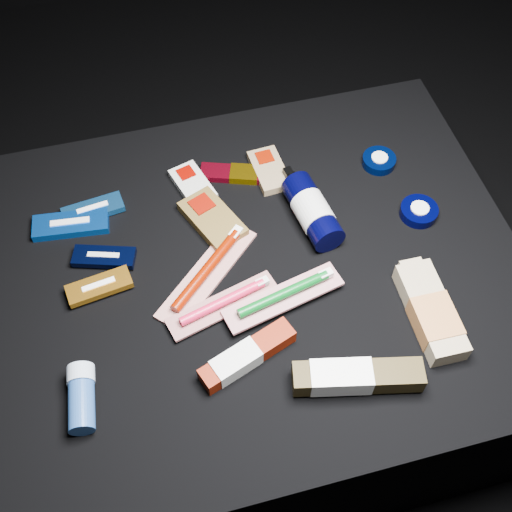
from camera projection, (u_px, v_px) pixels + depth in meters
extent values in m
plane|color=black|center=(251.00, 363.00, 1.47)|extent=(3.00, 3.00, 0.00)
cube|color=black|center=(250.00, 322.00, 1.30)|extent=(0.98, 0.78, 0.40)
cube|color=#0B4CB8|center=(71.00, 224.00, 1.18)|extent=(0.14, 0.07, 0.02)
cube|color=silver|center=(71.00, 224.00, 1.18)|extent=(0.07, 0.02, 0.02)
cube|color=#185595|center=(93.00, 210.00, 1.20)|extent=(0.12, 0.06, 0.01)
cube|color=white|center=(93.00, 209.00, 1.20)|extent=(0.06, 0.02, 0.01)
cube|color=black|center=(104.00, 257.00, 1.14)|extent=(0.12, 0.07, 0.01)
cube|color=beige|center=(104.00, 257.00, 1.14)|extent=(0.06, 0.03, 0.01)
cube|color=#C37C1B|center=(99.00, 286.00, 1.10)|extent=(0.12, 0.06, 0.01)
cube|color=white|center=(99.00, 286.00, 1.10)|extent=(0.06, 0.02, 0.01)
cube|color=brown|center=(213.00, 219.00, 1.19)|extent=(0.12, 0.15, 0.02)
cube|color=#670A02|center=(202.00, 207.00, 1.20)|extent=(0.05, 0.05, 0.02)
cube|color=silver|center=(193.00, 185.00, 1.23)|extent=(0.08, 0.11, 0.02)
cube|color=#640400|center=(186.00, 175.00, 1.25)|extent=(0.04, 0.04, 0.02)
cube|color=#876F4D|center=(269.00, 170.00, 1.26)|extent=(0.07, 0.11, 0.02)
cube|color=#6A0F00|center=(265.00, 160.00, 1.27)|extent=(0.03, 0.03, 0.02)
cube|color=maroon|center=(233.00, 174.00, 1.25)|extent=(0.13, 0.08, 0.01)
cube|color=#A07A08|center=(244.00, 174.00, 1.25)|extent=(0.06, 0.06, 0.02)
cylinder|color=black|center=(312.00, 211.00, 1.17)|extent=(0.08, 0.16, 0.06)
cylinder|color=silver|center=(313.00, 213.00, 1.17)|extent=(0.07, 0.07, 0.06)
cylinder|color=black|center=(293.00, 179.00, 1.21)|extent=(0.02, 0.02, 0.02)
cube|color=black|center=(289.00, 174.00, 1.23)|extent=(0.02, 0.03, 0.01)
cylinder|color=black|center=(379.00, 161.00, 1.27)|extent=(0.07, 0.07, 0.02)
cylinder|color=silver|center=(379.00, 160.00, 1.27)|extent=(0.03, 0.03, 0.02)
cylinder|color=black|center=(419.00, 211.00, 1.20)|extent=(0.07, 0.07, 0.02)
cylinder|color=white|center=(419.00, 211.00, 1.20)|extent=(0.03, 0.03, 0.02)
cube|color=tan|center=(430.00, 311.00, 1.07)|extent=(0.07, 0.18, 0.04)
cube|color=#B2703B|center=(435.00, 321.00, 1.06)|extent=(0.07, 0.08, 0.04)
cube|color=tan|center=(410.00, 267.00, 1.12)|extent=(0.04, 0.02, 0.03)
cylinder|color=navy|center=(82.00, 406.00, 0.97)|extent=(0.05, 0.08, 0.04)
cylinder|color=#A9BBCF|center=(81.00, 375.00, 1.00)|extent=(0.05, 0.03, 0.04)
cube|color=beige|center=(207.00, 274.00, 1.13)|extent=(0.21, 0.20, 0.01)
cylinder|color=#641000|center=(207.00, 270.00, 1.11)|extent=(0.15, 0.14, 0.02)
cube|color=white|center=(236.00, 234.00, 1.16)|extent=(0.03, 0.03, 0.01)
cube|color=#ABA59F|center=(223.00, 305.00, 1.08)|extent=(0.20, 0.10, 0.01)
cylinder|color=#C7173E|center=(223.00, 302.00, 1.07)|extent=(0.16, 0.06, 0.02)
cube|color=silver|center=(262.00, 282.00, 1.09)|extent=(0.02, 0.02, 0.01)
cube|color=silver|center=(283.00, 298.00, 1.08)|extent=(0.22, 0.10, 0.01)
cylinder|color=#024E14|center=(283.00, 294.00, 1.07)|extent=(0.17, 0.05, 0.02)
cube|color=silver|center=(326.00, 274.00, 1.09)|extent=(0.03, 0.02, 0.01)
cube|color=#701605|center=(248.00, 355.00, 1.03)|extent=(0.17, 0.09, 0.03)
cube|color=silver|center=(236.00, 362.00, 1.02)|extent=(0.09, 0.06, 0.03)
cube|color=#32270F|center=(358.00, 377.00, 1.00)|extent=(0.21, 0.09, 0.04)
cube|color=white|center=(341.00, 377.00, 0.99)|extent=(0.10, 0.07, 0.04)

